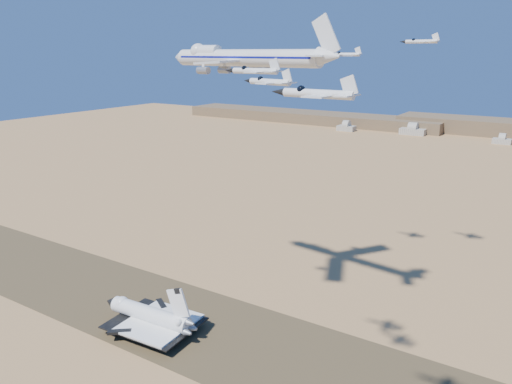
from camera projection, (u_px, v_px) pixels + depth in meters
The scene contains 13 objects.
ground at pixel (201, 328), 182.02m from camera, with size 1200.00×1200.00×0.00m, color tan.
runway at pixel (201, 328), 182.01m from camera, with size 600.00×50.00×0.06m, color brown.
hangars at pixel (408, 131), 601.82m from camera, with size 200.50×29.50×30.00m.
shuttle at pixel (150, 316), 179.65m from camera, with size 40.58×26.25×19.96m.
carrier_747 at pixel (240, 58), 171.51m from camera, with size 72.91×55.91×18.10m.
crew_a at pixel (143, 342), 171.13m from camera, with size 0.68×0.45×1.87m, color #BA450A.
crew_b at pixel (153, 343), 171.03m from camera, with size 0.88×0.51×1.82m, color #BA450A.
crew_c at pixel (156, 340), 172.81m from camera, with size 1.07×0.55×1.82m, color #BA450A.
chase_jet_a at pixel (254, 71), 112.62m from camera, with size 14.50×7.72×3.61m.
chase_jet_b at pixel (269, 82), 105.18m from camera, with size 13.96×8.00×3.53m.
chase_jet_c at pixel (316, 93), 81.58m from camera, with size 16.05×8.58×4.00m.
chase_jet_d at pixel (345, 54), 200.91m from camera, with size 15.17×8.04×3.78m.
chase_jet_e at pixel (421, 41), 195.75m from camera, with size 16.08×8.79×4.01m.
Camera 1 is at (104.10, -125.38, 97.21)m, focal length 35.00 mm.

